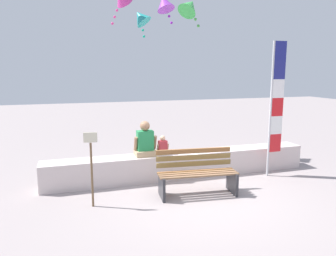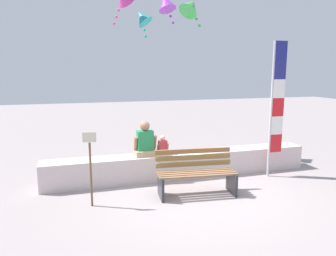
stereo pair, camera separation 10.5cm
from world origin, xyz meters
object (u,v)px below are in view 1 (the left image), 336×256
object	(u,v)px
kite_teal	(141,17)
kite_green	(190,7)
person_adult	(145,142)
flag_banner	(275,103)
sign_post	(91,164)
park_bench	(197,174)
person_child	(163,147)
kite_purple	(164,3)

from	to	relation	value
kite_teal	kite_green	bearing A→B (deg)	-52.55
person_adult	flag_banner	size ratio (longest dim) A/B	0.25
kite_teal	sign_post	world-z (taller)	kite_teal
person_adult	flag_banner	xyz separation A→B (m)	(2.92, -0.58, 0.85)
flag_banner	kite_teal	bearing A→B (deg)	121.03
flag_banner	sign_post	xyz separation A→B (m)	(-4.19, -0.56, -0.91)
park_bench	kite_teal	bearing A→B (deg)	91.51
park_bench	kite_teal	world-z (taller)	kite_teal
kite_green	sign_post	world-z (taller)	kite_green
park_bench	person_adult	xyz separation A→B (m)	(-0.78, 1.13, 0.46)
flag_banner	kite_green	size ratio (longest dim) A/B	3.41
person_child	kite_green	xyz separation A→B (m)	(1.32, 1.79, 3.44)
person_adult	kite_purple	world-z (taller)	kite_purple
park_bench	person_adult	bearing A→B (deg)	124.65
flag_banner	person_adult	bearing A→B (deg)	168.77
person_adult	kite_teal	bearing A→B (deg)	78.10
park_bench	kite_teal	size ratio (longest dim) A/B	1.83
park_bench	sign_post	distance (m)	2.08
person_child	sign_post	world-z (taller)	sign_post
person_adult	sign_post	distance (m)	1.70
flag_banner	kite_green	world-z (taller)	kite_green
person_child	kite_green	distance (m)	4.09
person_adult	sign_post	world-z (taller)	sign_post
flag_banner	kite_teal	distance (m)	4.96
person_adult	kite_green	world-z (taller)	kite_green
person_child	kite_green	size ratio (longest dim) A/B	0.48
person_adult	sign_post	size ratio (longest dim) A/B	0.57
person_adult	kite_green	xyz separation A→B (m)	(1.73, 1.79, 3.30)
flag_banner	kite_purple	distance (m)	4.65
kite_purple	park_bench	bearing A→B (deg)	-97.84
sign_post	park_bench	bearing A→B (deg)	0.24
park_bench	flag_banner	bearing A→B (deg)	14.37
person_child	flag_banner	size ratio (longest dim) A/B	0.14
park_bench	person_child	world-z (taller)	person_child
person_adult	kite_purple	size ratio (longest dim) A/B	0.89
person_adult	kite_teal	xyz separation A→B (m)	(0.67, 3.17, 3.17)
kite_green	kite_teal	world-z (taller)	kite_green
kite_purple	kite_teal	size ratio (longest dim) A/B	0.99
flag_banner	sign_post	size ratio (longest dim) A/B	2.25
flag_banner	kite_teal	world-z (taller)	kite_teal
person_adult	kite_teal	size ratio (longest dim) A/B	0.88
park_bench	person_child	size ratio (longest dim) A/B	3.75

